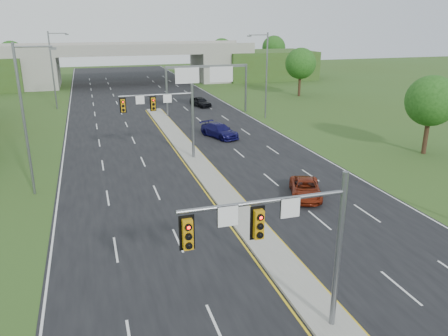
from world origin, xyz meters
TOP-DOWN VIEW (x-y plane):
  - ground at (0.00, 0.00)m, footprint 240.00×240.00m
  - road at (0.00, 35.00)m, footprint 24.00×160.00m
  - median at (0.00, 23.00)m, footprint 2.00×54.00m
  - lane_markings at (-0.60, 28.91)m, footprint 23.72×160.00m
  - signal_mast_near at (-2.26, -0.07)m, footprint 6.62×0.60m
  - signal_mast_far at (-2.26, 24.93)m, footprint 6.62×0.60m
  - sign_gantry at (6.68, 44.92)m, footprint 11.58×0.44m
  - overpass at (0.00, 80.00)m, footprint 80.00×14.00m
  - lightpole_l_mid at (-13.30, 20.00)m, footprint 2.85×0.25m
  - lightpole_l_far at (-13.30, 55.00)m, footprint 2.85×0.25m
  - lightpole_r_far at (13.30, 40.00)m, footprint 2.85×0.25m
  - tree_r_near at (22.00, 20.00)m, footprint 4.80×4.80m
  - tree_r_mid at (26.00, 55.00)m, footprint 5.20×5.20m
  - tree_back_b at (-24.00, 94.00)m, footprint 5.60×5.60m
  - tree_back_c at (24.00, 94.00)m, footprint 5.60×5.60m
  - tree_back_d at (38.00, 94.00)m, footprint 6.00×6.00m
  - car_far_a at (5.66, 13.35)m, footprint 3.69×5.06m
  - car_far_b at (4.65, 31.94)m, footprint 3.85×5.63m
  - car_far_c at (7.21, 50.43)m, footprint 2.89×4.59m

SIDE VIEW (x-z plane):
  - ground at x=0.00m, z-range 0.00..0.00m
  - road at x=0.00m, z-range 0.00..0.02m
  - lane_markings at x=-0.60m, z-range 0.02..0.03m
  - median at x=0.00m, z-range 0.02..0.18m
  - car_far_a at x=5.66m, z-range 0.02..1.30m
  - car_far_c at x=7.21m, z-range 0.02..1.48m
  - car_far_b at x=4.65m, z-range 0.02..1.53m
  - overpass at x=0.00m, z-range -0.50..7.60m
  - signal_mast_near at x=-2.26m, z-range 1.23..8.23m
  - signal_mast_far at x=-2.26m, z-range 1.23..8.23m
  - tree_r_near at x=22.00m, z-range 1.38..8.98m
  - sign_gantry at x=6.68m, z-range 1.90..8.58m
  - tree_r_mid at x=26.00m, z-range 1.44..9.57m
  - tree_back_b at x=-24.00m, z-range 1.35..9.67m
  - tree_back_c at x=24.00m, z-range 1.35..9.67m
  - tree_back_d at x=38.00m, z-range 1.41..10.26m
  - lightpole_l_mid at x=-13.30m, z-range 0.60..11.60m
  - lightpole_l_far at x=-13.30m, z-range 0.60..11.60m
  - lightpole_r_far at x=13.30m, z-range 0.60..11.60m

